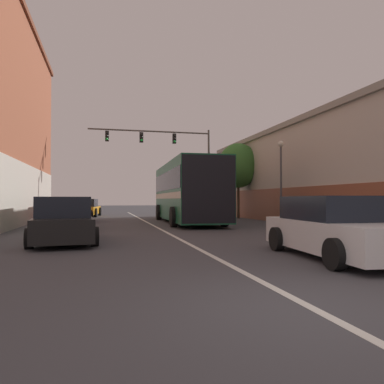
{
  "coord_description": "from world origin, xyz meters",
  "views": [
    {
      "loc": [
        -2.53,
        -4.15,
        1.35
      ],
      "look_at": [
        1.98,
        14.78,
        1.73
      ],
      "focal_mm": 35.0,
      "sensor_mm": 36.0,
      "label": 1
    }
  ],
  "objects_px": {
    "street_lamp": "(281,176)",
    "parked_car_left_far": "(75,211)",
    "parked_car_left_mid": "(87,208)",
    "parked_car_left_distant": "(63,221)",
    "hatchback_foreground": "(334,228)",
    "traffic_signal_gantry": "(171,150)",
    "street_tree_near": "(238,166)",
    "bus": "(187,190)",
    "parked_car_left_near": "(61,214)"
  },
  "relations": [
    {
      "from": "parked_car_left_mid",
      "to": "street_tree_near",
      "type": "bearing_deg",
      "value": -112.96
    },
    {
      "from": "traffic_signal_gantry",
      "to": "hatchback_foreground",
      "type": "bearing_deg",
      "value": -90.2
    },
    {
      "from": "parked_car_left_mid",
      "to": "hatchback_foreground",
      "type": "bearing_deg",
      "value": -158.42
    },
    {
      "from": "bus",
      "to": "hatchback_foreground",
      "type": "relative_size",
      "value": 2.3
    },
    {
      "from": "parked_car_left_far",
      "to": "street_tree_near",
      "type": "relative_size",
      "value": 0.78
    },
    {
      "from": "parked_car_left_mid",
      "to": "street_lamp",
      "type": "relative_size",
      "value": 1.1
    },
    {
      "from": "bus",
      "to": "parked_car_left_mid",
      "type": "relative_size",
      "value": 2.19
    },
    {
      "from": "bus",
      "to": "parked_car_left_distant",
      "type": "relative_size",
      "value": 2.35
    },
    {
      "from": "parked_car_left_far",
      "to": "traffic_signal_gantry",
      "type": "xyz_separation_m",
      "value": [
        6.94,
        6.34,
        4.64
      ]
    },
    {
      "from": "bus",
      "to": "parked_car_left_near",
      "type": "height_order",
      "value": "bus"
    },
    {
      "from": "parked_car_left_near",
      "to": "parked_car_left_distant",
      "type": "relative_size",
      "value": 0.95
    },
    {
      "from": "parked_car_left_far",
      "to": "street_tree_near",
      "type": "xyz_separation_m",
      "value": [
        10.92,
        1.52,
        3.05
      ]
    },
    {
      "from": "parked_car_left_mid",
      "to": "parked_car_left_distant",
      "type": "bearing_deg",
      "value": -174.03
    },
    {
      "from": "parked_car_left_near",
      "to": "street_lamp",
      "type": "height_order",
      "value": "street_lamp"
    },
    {
      "from": "bus",
      "to": "parked_car_left_mid",
      "type": "height_order",
      "value": "bus"
    },
    {
      "from": "bus",
      "to": "street_tree_near",
      "type": "xyz_separation_m",
      "value": [
        4.57,
        3.88,
        1.84
      ]
    },
    {
      "from": "hatchback_foreground",
      "to": "parked_car_left_near",
      "type": "relative_size",
      "value": 1.07
    },
    {
      "from": "parked_car_left_near",
      "to": "parked_car_left_distant",
      "type": "height_order",
      "value": "parked_car_left_distant"
    },
    {
      "from": "parked_car_left_mid",
      "to": "street_tree_near",
      "type": "distance_m",
      "value": 12.41
    },
    {
      "from": "traffic_signal_gantry",
      "to": "street_tree_near",
      "type": "xyz_separation_m",
      "value": [
        3.97,
        -4.82,
        -1.59
      ]
    },
    {
      "from": "street_tree_near",
      "to": "hatchback_foreground",
      "type": "bearing_deg",
      "value": -103.27
    },
    {
      "from": "hatchback_foreground",
      "to": "parked_car_left_distant",
      "type": "xyz_separation_m",
      "value": [
        -6.43,
        4.61,
        -0.01
      ]
    },
    {
      "from": "parked_car_left_far",
      "to": "traffic_signal_gantry",
      "type": "distance_m",
      "value": 10.48
    },
    {
      "from": "parked_car_left_mid",
      "to": "traffic_signal_gantry",
      "type": "xyz_separation_m",
      "value": [
        6.57,
        -0.96,
        4.66
      ]
    },
    {
      "from": "bus",
      "to": "street_tree_near",
      "type": "distance_m",
      "value": 6.27
    },
    {
      "from": "hatchback_foreground",
      "to": "parked_car_left_near",
      "type": "height_order",
      "value": "hatchback_foreground"
    },
    {
      "from": "parked_car_left_far",
      "to": "traffic_signal_gantry",
      "type": "relative_size",
      "value": 0.42
    },
    {
      "from": "hatchback_foreground",
      "to": "parked_car_left_near",
      "type": "xyz_separation_m",
      "value": [
        -7.06,
        10.06,
        0.01
      ]
    },
    {
      "from": "street_lamp",
      "to": "bus",
      "type": "bearing_deg",
      "value": 143.32
    },
    {
      "from": "hatchback_foreground",
      "to": "traffic_signal_gantry",
      "type": "bearing_deg",
      "value": 3.25
    },
    {
      "from": "parked_car_left_near",
      "to": "parked_car_left_far",
      "type": "xyz_separation_m",
      "value": [
        0.19,
        5.59,
        -0.0
      ]
    },
    {
      "from": "parked_car_left_far",
      "to": "traffic_signal_gantry",
      "type": "height_order",
      "value": "traffic_signal_gantry"
    },
    {
      "from": "parked_car_left_near",
      "to": "parked_car_left_far",
      "type": "height_order",
      "value": "parked_car_left_far"
    },
    {
      "from": "hatchback_foreground",
      "to": "parked_car_left_near",
      "type": "distance_m",
      "value": 12.29
    },
    {
      "from": "bus",
      "to": "hatchback_foreground",
      "type": "height_order",
      "value": "bus"
    },
    {
      "from": "parked_car_left_mid",
      "to": "street_lamp",
      "type": "height_order",
      "value": "street_lamp"
    },
    {
      "from": "parked_car_left_near",
      "to": "traffic_signal_gantry",
      "type": "bearing_deg",
      "value": -32.32
    },
    {
      "from": "hatchback_foreground",
      "to": "street_tree_near",
      "type": "distance_m",
      "value": 17.9
    },
    {
      "from": "bus",
      "to": "parked_car_left_near",
      "type": "bearing_deg",
      "value": 118.3
    },
    {
      "from": "street_lamp",
      "to": "parked_car_left_far",
      "type": "bearing_deg",
      "value": 152.44
    },
    {
      "from": "parked_car_left_distant",
      "to": "parked_car_left_mid",
      "type": "bearing_deg",
      "value": -4.71
    },
    {
      "from": "hatchback_foreground",
      "to": "parked_car_left_mid",
      "type": "distance_m",
      "value": 23.85
    },
    {
      "from": "parked_car_left_near",
      "to": "street_tree_near",
      "type": "height_order",
      "value": "street_tree_near"
    },
    {
      "from": "parked_car_left_near",
      "to": "street_lamp",
      "type": "relative_size",
      "value": 0.97
    },
    {
      "from": "parked_car_left_far",
      "to": "bus",
      "type": "bearing_deg",
      "value": -113.12
    },
    {
      "from": "parked_car_left_mid",
      "to": "parked_car_left_far",
      "type": "distance_m",
      "value": 7.31
    },
    {
      "from": "hatchback_foreground",
      "to": "parked_car_left_mid",
      "type": "xyz_separation_m",
      "value": [
        -6.49,
        22.95,
        -0.01
      ]
    },
    {
      "from": "parked_car_left_distant",
      "to": "street_lamp",
      "type": "xyz_separation_m",
      "value": [
        10.19,
        5.49,
        1.89
      ]
    },
    {
      "from": "street_tree_near",
      "to": "bus",
      "type": "bearing_deg",
      "value": -139.68
    },
    {
      "from": "parked_car_left_near",
      "to": "street_lamp",
      "type": "distance_m",
      "value": 10.98
    }
  ]
}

